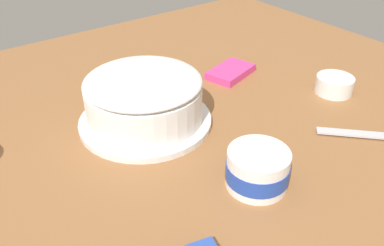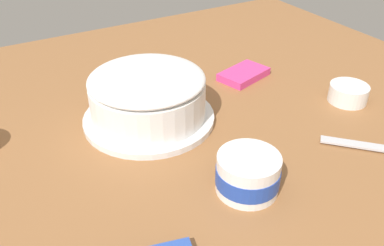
{
  "view_description": "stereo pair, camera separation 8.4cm",
  "coord_description": "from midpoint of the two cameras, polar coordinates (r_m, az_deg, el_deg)",
  "views": [
    {
      "loc": [
        -0.45,
        -0.51,
        0.5
      ],
      "look_at": [
        -0.03,
        0.06,
        0.04
      ],
      "focal_mm": 38.21,
      "sensor_mm": 36.0,
      "label": 1
    },
    {
      "loc": [
        -0.38,
        -0.55,
        0.5
      ],
      "look_at": [
        -0.03,
        0.06,
        0.04
      ],
      "focal_mm": 38.21,
      "sensor_mm": 36.0,
      "label": 2
    }
  ],
  "objects": [
    {
      "name": "ground_plane",
      "position": [
        0.83,
        0.91,
        -3.16
      ],
      "size": [
        1.54,
        1.54,
        0.0
      ],
      "primitive_type": "plane",
      "color": "#936038"
    },
    {
      "name": "frosted_cake",
      "position": [
        0.88,
        -9.42,
        3.03
      ],
      "size": [
        0.29,
        0.29,
        0.12
      ],
      "color": "white",
      "rests_on": "ground_plane"
    },
    {
      "name": "frosting_tub",
      "position": [
        0.72,
        5.87,
        -6.43
      ],
      "size": [
        0.11,
        0.11,
        0.07
      ],
      "color": "white",
      "rests_on": "ground_plane"
    },
    {
      "name": "sprinkle_bowl_pink",
      "position": [
        1.06,
        17.28,
        5.04
      ],
      "size": [
        0.09,
        0.09,
        0.04
      ],
      "color": "white",
      "rests_on": "ground_plane"
    },
    {
      "name": "candy_box_lower",
      "position": [
        1.1,
        3.23,
        7.09
      ],
      "size": [
        0.15,
        0.11,
        0.02
      ],
      "primitive_type": "cube",
      "rotation": [
        0.0,
        0.0,
        0.28
      ],
      "color": "#E53D8E",
      "rests_on": "ground_plane"
    }
  ]
}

